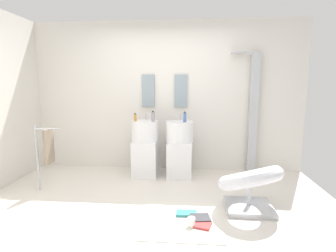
% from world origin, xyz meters
% --- Properties ---
extents(ground_plane, '(4.80, 3.60, 0.04)m').
position_xyz_m(ground_plane, '(0.00, 0.00, -0.02)').
color(ground_plane, silver).
extents(rear_partition, '(4.80, 0.10, 2.60)m').
position_xyz_m(rear_partition, '(0.00, 1.65, 1.30)').
color(rear_partition, silver).
rests_on(rear_partition, ground_plane).
extents(pedestal_sink_left, '(0.44, 0.44, 1.03)m').
position_xyz_m(pedestal_sink_left, '(-0.29, 1.18, 0.49)').
color(pedestal_sink_left, white).
rests_on(pedestal_sink_left, ground_plane).
extents(pedestal_sink_right, '(0.44, 0.44, 1.03)m').
position_xyz_m(pedestal_sink_right, '(0.29, 1.18, 0.49)').
color(pedestal_sink_right, white).
rests_on(pedestal_sink_right, ground_plane).
extents(vanity_mirror_left, '(0.22, 0.03, 0.56)m').
position_xyz_m(vanity_mirror_left, '(-0.29, 1.58, 1.41)').
color(vanity_mirror_left, '#8C9EA8').
extents(vanity_mirror_right, '(0.22, 0.03, 0.56)m').
position_xyz_m(vanity_mirror_right, '(0.29, 1.58, 1.41)').
color(vanity_mirror_right, '#8C9EA8').
extents(shower_column, '(0.49, 0.24, 2.05)m').
position_xyz_m(shower_column, '(1.51, 1.53, 1.08)').
color(shower_column, '#B7BABF').
rests_on(shower_column, ground_plane).
extents(lounge_chair, '(1.08, 1.08, 0.65)m').
position_xyz_m(lounge_chair, '(1.19, 0.08, 0.35)').
color(lounge_chair, '#B7BABF').
rests_on(lounge_chair, ground_plane).
extents(towel_rack, '(0.37, 0.22, 0.95)m').
position_xyz_m(towel_rack, '(-1.56, 0.45, 0.63)').
color(towel_rack, '#B7BABF').
rests_on(towel_rack, ground_plane).
extents(area_rug, '(0.91, 0.89, 0.01)m').
position_xyz_m(area_rug, '(0.36, -0.25, 0.01)').
color(area_rug, white).
rests_on(area_rug, ground_plane).
extents(magazine_red, '(0.24, 0.21, 0.02)m').
position_xyz_m(magazine_red, '(0.59, -0.37, 0.02)').
color(magazine_red, '#B73838').
rests_on(magazine_red, area_rug).
extents(magazine_teal, '(0.25, 0.15, 0.03)m').
position_xyz_m(magazine_teal, '(0.43, -0.14, 0.02)').
color(magazine_teal, teal).
rests_on(magazine_teal, area_rug).
extents(magazine_charcoal, '(0.24, 0.21, 0.04)m').
position_xyz_m(magazine_charcoal, '(0.58, -0.25, 0.03)').
color(magazine_charcoal, '#38383D').
rests_on(magazine_charcoal, area_rug).
extents(coffee_mug, '(0.08, 0.08, 0.10)m').
position_xyz_m(coffee_mug, '(0.48, -0.39, 0.06)').
color(coffee_mug, white).
rests_on(coffee_mug, area_rug).
extents(soap_bottle_grey, '(0.06, 0.06, 0.17)m').
position_xyz_m(soap_bottle_grey, '(-0.14, 1.14, 1.01)').
color(soap_bottle_grey, '#99999E').
rests_on(soap_bottle_grey, pedestal_sink_left).
extents(soap_bottle_blue, '(0.05, 0.05, 0.17)m').
position_xyz_m(soap_bottle_blue, '(0.37, 1.09, 1.01)').
color(soap_bottle_blue, '#4C72B7').
rests_on(soap_bottle_blue, pedestal_sink_right).
extents(soap_bottle_amber, '(0.05, 0.05, 0.13)m').
position_xyz_m(soap_bottle_amber, '(-0.43, 1.14, 0.99)').
color(soap_bottle_amber, '#C68C38').
rests_on(soap_bottle_amber, pedestal_sink_left).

